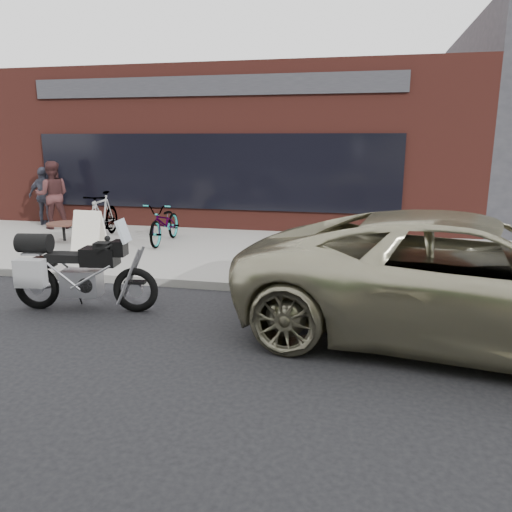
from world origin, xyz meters
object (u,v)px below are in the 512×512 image
motorcycle (74,272)px  cafe_patron_right (45,196)px  cafe_patron_left (53,195)px  sandwich_sign (89,234)px  minivan (472,280)px  bicycle_rear (102,215)px  cafe_table (63,224)px  bicycle_front (165,223)px

motorcycle → cafe_patron_right: size_ratio=1.37×
cafe_patron_left → cafe_patron_right: 0.73m
sandwich_sign → cafe_patron_right: bearing=137.2°
minivan → cafe_patron_left: cafe_patron_left is taller
minivan → sandwich_sign: minivan is taller
motorcycle → cafe_patron_left: 6.91m
minivan → bicycle_rear: 8.98m
cafe_patron_left → cafe_table: bearing=101.9°
bicycle_front → cafe_patron_left: cafe_patron_left is taller
cafe_patron_right → sandwich_sign: bearing=132.9°
motorcycle → cafe_table: 4.97m
bicycle_front → sandwich_sign: size_ratio=1.87×
minivan → bicycle_front: (-6.00, 4.34, -0.20)m
cafe_patron_left → bicycle_rear: bearing=126.2°
minivan → bicycle_rear: size_ratio=3.14×
bicycle_front → cafe_patron_right: 4.62m
motorcycle → bicycle_front: (-0.35, 4.38, 0.02)m
sandwich_sign → cafe_patron_left: cafe_patron_left is taller
bicycle_rear → sandwich_sign: 2.08m
bicycle_rear → cafe_table: size_ratio=2.44×
cafe_patron_left → cafe_patron_right: cafe_patron_left is taller
cafe_patron_right → bicycle_front: bearing=157.2°
bicycle_rear → cafe_patron_left: size_ratio=1.03×
motorcycle → cafe_table: (-2.85, 4.07, -0.06)m
bicycle_rear → cafe_patron_left: (-2.00, 0.97, 0.35)m
sandwich_sign → cafe_table: 2.09m
bicycle_front → cafe_patron_left: bearing=159.6°
bicycle_front → cafe_table: size_ratio=2.37×
sandwich_sign → cafe_patron_right: cafe_patron_right is taller
motorcycle → minivan: minivan is taller
sandwich_sign → bicycle_rear: bearing=114.2°
motorcycle → cafe_patron_right: 7.61m
bicycle_front → cafe_patron_left: size_ratio=1.00×
minivan → bicycle_front: minivan is taller
sandwich_sign → cafe_table: sandwich_sign is taller
minivan → bicycle_rear: bearing=67.5°
sandwich_sign → cafe_patron_right: 4.75m
motorcycle → bicycle_rear: 5.04m
cafe_patron_right → cafe_table: bearing=131.0°
motorcycle → bicycle_front: bearing=87.2°
motorcycle → minivan: 5.65m
bicycle_front → bicycle_rear: size_ratio=0.97×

